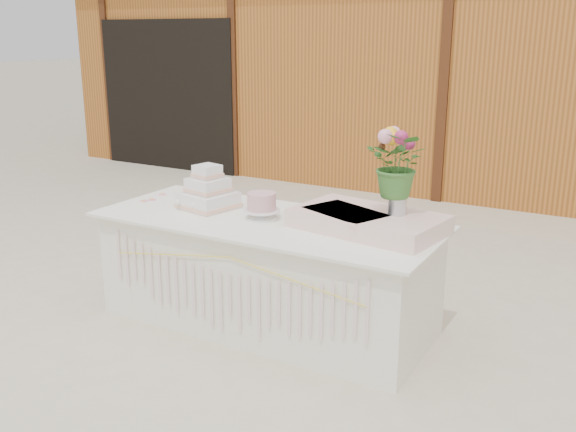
{
  "coord_description": "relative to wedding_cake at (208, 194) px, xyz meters",
  "views": [
    {
      "loc": [
        2.22,
        -3.58,
        1.99
      ],
      "look_at": [
        0.0,
        0.3,
        0.72
      ],
      "focal_mm": 40.0,
      "sensor_mm": 36.0,
      "label": 1
    }
  ],
  "objects": [
    {
      "name": "pink_cake_stand",
      "position": [
        0.49,
        -0.05,
        -0.01
      ],
      "size": [
        0.25,
        0.25,
        0.18
      ],
      "color": "white",
      "rests_on": "cake_table"
    },
    {
      "name": "bouquet",
      "position": [
        1.4,
        0.12,
        0.38
      ],
      "size": [
        0.38,
        0.33,
        0.42
      ],
      "primitive_type": "imported",
      "rotation": [
        0.0,
        0.0,
        0.01
      ],
      "color": "#396D2B",
      "rests_on": "flower_vase"
    },
    {
      "name": "wedding_cake",
      "position": [
        0.0,
        0.0,
        0.0
      ],
      "size": [
        0.42,
        0.42,
        0.32
      ],
      "rotation": [
        0.0,
        0.0,
        -0.21
      ],
      "color": "white",
      "rests_on": "cake_table"
    },
    {
      "name": "satin_runner",
      "position": [
        1.22,
        0.07,
        -0.05
      ],
      "size": [
        1.02,
        0.68,
        0.12
      ],
      "primitive_type": "cube",
      "rotation": [
        0.0,
        0.0,
        -0.15
      ],
      "color": "#FFD7CD",
      "rests_on": "cake_table"
    },
    {
      "name": "flower_vase",
      "position": [
        1.4,
        0.12,
        0.09
      ],
      "size": [
        0.12,
        0.12,
        0.16
      ],
      "primitive_type": "cylinder",
      "color": "silver",
      "rests_on": "satin_runner"
    },
    {
      "name": "barn",
      "position": [
        0.51,
        5.95,
        0.8
      ],
      "size": [
        12.6,
        4.6,
        3.3
      ],
      "color": "#AB6124",
      "rests_on": "ground"
    },
    {
      "name": "cake_table",
      "position": [
        0.52,
        -0.05,
        -0.49
      ],
      "size": [
        2.4,
        1.0,
        0.77
      ],
      "color": "white",
      "rests_on": "ground"
    },
    {
      "name": "loose_flowers",
      "position": [
        -0.52,
        0.03,
        -0.1
      ],
      "size": [
        0.21,
        0.32,
        0.02
      ],
      "primitive_type": null,
      "rotation": [
        0.0,
        0.0,
        -0.32
      ],
      "color": "pink",
      "rests_on": "cake_table"
    },
    {
      "name": "ground",
      "position": [
        0.52,
        -0.04,
        -0.88
      ],
      "size": [
        80.0,
        80.0,
        0.0
      ],
      "primitive_type": "plane",
      "color": "beige",
      "rests_on": "ground"
    }
  ]
}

